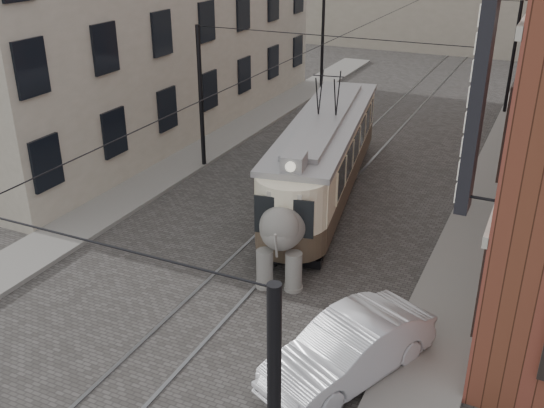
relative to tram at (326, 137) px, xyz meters
The scene contains 9 objects.
ground 5.97m from the tram, 91.38° to the right, with size 120.00×120.00×0.00m, color #44413F.
tram_rails 5.97m from the tram, 91.38° to the right, with size 1.54×80.00×0.02m, color slate, non-canonical shape.
sidewalk_right 8.35m from the tram, 43.11° to the right, with size 2.00×60.00×0.15m, color slate.
sidewalk_left 8.90m from the tram, 140.37° to the right, with size 2.00×60.00×0.15m, color slate.
stucco_building 12.30m from the tram, 157.96° to the left, with size 7.00×24.00×10.00m, color gray.
catenary 0.89m from the tram, 124.00° to the right, with size 11.00×30.20×6.00m, color black, non-canonical shape.
tram is the anchor object (origin of this frame).
elephant 6.27m from the tram, 80.58° to the right, with size 2.36×4.29×2.63m, color slate, non-canonical shape.
parked_car 10.70m from the tram, 66.17° to the right, with size 1.60×4.54×1.50m, color #A9A9AE.
Camera 1 is at (7.73, -15.44, 9.75)m, focal length 41.00 mm.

